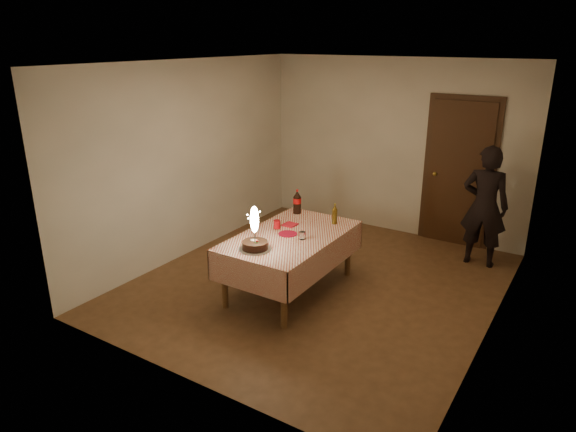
{
  "coord_description": "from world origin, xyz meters",
  "views": [
    {
      "loc": [
        2.73,
        -4.99,
        2.86
      ],
      "look_at": [
        -0.2,
        -0.38,
        0.95
      ],
      "focal_mm": 32.0,
      "sensor_mm": 36.0,
      "label": 1
    }
  ],
  "objects_px": {
    "dining_table": "(290,242)",
    "clear_cup": "(302,236)",
    "birthday_cake": "(255,239)",
    "photographer": "(485,206)",
    "cola_bottle": "(297,202)",
    "red_cup": "(277,224)",
    "amber_bottle_right": "(335,214)",
    "red_plate": "(288,234)"
  },
  "relations": [
    {
      "from": "dining_table",
      "to": "amber_bottle_right",
      "type": "bearing_deg",
      "value": 66.8
    },
    {
      "from": "dining_table",
      "to": "amber_bottle_right",
      "type": "xyz_separation_m",
      "value": [
        0.26,
        0.6,
        0.21
      ]
    },
    {
      "from": "clear_cup",
      "to": "cola_bottle",
      "type": "relative_size",
      "value": 0.28
    },
    {
      "from": "amber_bottle_right",
      "to": "clear_cup",
      "type": "bearing_deg",
      "value": -95.8
    },
    {
      "from": "red_cup",
      "to": "amber_bottle_right",
      "type": "relative_size",
      "value": 0.39
    },
    {
      "from": "dining_table",
      "to": "clear_cup",
      "type": "height_order",
      "value": "clear_cup"
    },
    {
      "from": "cola_bottle",
      "to": "photographer",
      "type": "xyz_separation_m",
      "value": [
        2.03,
        1.3,
        -0.06
      ]
    },
    {
      "from": "red_cup",
      "to": "amber_bottle_right",
      "type": "height_order",
      "value": "amber_bottle_right"
    },
    {
      "from": "red_plate",
      "to": "amber_bottle_right",
      "type": "distance_m",
      "value": 0.68
    },
    {
      "from": "birthday_cake",
      "to": "photographer",
      "type": "height_order",
      "value": "photographer"
    },
    {
      "from": "dining_table",
      "to": "red_plate",
      "type": "relative_size",
      "value": 7.82
    },
    {
      "from": "dining_table",
      "to": "cola_bottle",
      "type": "bearing_deg",
      "value": 115.58
    },
    {
      "from": "birthday_cake",
      "to": "clear_cup",
      "type": "relative_size",
      "value": 5.37
    },
    {
      "from": "cola_bottle",
      "to": "photographer",
      "type": "relative_size",
      "value": 0.2
    },
    {
      "from": "cola_bottle",
      "to": "photographer",
      "type": "distance_m",
      "value": 2.42
    },
    {
      "from": "clear_cup",
      "to": "photographer",
      "type": "bearing_deg",
      "value": 53.46
    },
    {
      "from": "red_cup",
      "to": "clear_cup",
      "type": "distance_m",
      "value": 0.46
    },
    {
      "from": "dining_table",
      "to": "photographer",
      "type": "bearing_deg",
      "value": 49.45
    },
    {
      "from": "red_plate",
      "to": "amber_bottle_right",
      "type": "xyz_separation_m",
      "value": [
        0.29,
        0.6,
        0.11
      ]
    },
    {
      "from": "birthday_cake",
      "to": "photographer",
      "type": "relative_size",
      "value": 0.3
    },
    {
      "from": "dining_table",
      "to": "red_plate",
      "type": "bearing_deg",
      "value": -176.82
    },
    {
      "from": "birthday_cake",
      "to": "red_cup",
      "type": "xyz_separation_m",
      "value": [
        -0.15,
        0.65,
        -0.07
      ]
    },
    {
      "from": "birthday_cake",
      "to": "red_cup",
      "type": "relative_size",
      "value": 4.84
    },
    {
      "from": "clear_cup",
      "to": "cola_bottle",
      "type": "bearing_deg",
      "value": 125.21
    },
    {
      "from": "dining_table",
      "to": "amber_bottle_right",
      "type": "distance_m",
      "value": 0.69
    },
    {
      "from": "photographer",
      "to": "cola_bottle",
      "type": "bearing_deg",
      "value": -147.35
    },
    {
      "from": "clear_cup",
      "to": "birthday_cake",
      "type": "bearing_deg",
      "value": -118.8
    },
    {
      "from": "dining_table",
      "to": "clear_cup",
      "type": "xyz_separation_m",
      "value": [
        0.19,
        -0.05,
        0.14
      ]
    },
    {
      "from": "birthday_cake",
      "to": "red_plate",
      "type": "xyz_separation_m",
      "value": [
        0.06,
        0.56,
        -0.11
      ]
    },
    {
      "from": "photographer",
      "to": "amber_bottle_right",
      "type": "bearing_deg",
      "value": -136.13
    },
    {
      "from": "red_plate",
      "to": "photographer",
      "type": "xyz_separation_m",
      "value": [
        1.74,
        1.99,
        0.09
      ]
    },
    {
      "from": "red_plate",
      "to": "dining_table",
      "type": "bearing_deg",
      "value": 3.18
    },
    {
      "from": "clear_cup",
      "to": "photographer",
      "type": "distance_m",
      "value": 2.54
    },
    {
      "from": "red_plate",
      "to": "photographer",
      "type": "height_order",
      "value": "photographer"
    },
    {
      "from": "clear_cup",
      "to": "amber_bottle_right",
      "type": "relative_size",
      "value": 0.35
    },
    {
      "from": "red_cup",
      "to": "cola_bottle",
      "type": "bearing_deg",
      "value": 98.08
    },
    {
      "from": "cola_bottle",
      "to": "amber_bottle_right",
      "type": "xyz_separation_m",
      "value": [
        0.59,
        -0.09,
        -0.03
      ]
    },
    {
      "from": "birthday_cake",
      "to": "cola_bottle",
      "type": "height_order",
      "value": "birthday_cake"
    },
    {
      "from": "red_cup",
      "to": "photographer",
      "type": "bearing_deg",
      "value": 44.3
    },
    {
      "from": "dining_table",
      "to": "red_cup",
      "type": "distance_m",
      "value": 0.3
    },
    {
      "from": "red_cup",
      "to": "cola_bottle",
      "type": "height_order",
      "value": "cola_bottle"
    },
    {
      "from": "birthday_cake",
      "to": "photographer",
      "type": "xyz_separation_m",
      "value": [
        1.8,
        2.56,
        -0.03
      ]
    }
  ]
}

